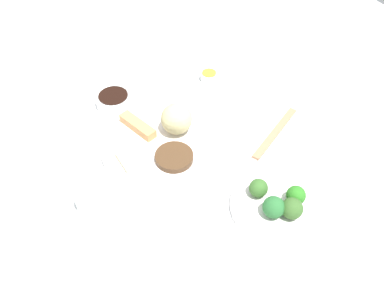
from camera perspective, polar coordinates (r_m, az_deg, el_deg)
The scene contains 17 objects.
tabletop at distance 1.02m, azimuth -2.43°, elevation 0.52°, with size 2.20×2.20×0.02m, color white.
main_plate at distance 1.01m, azimuth -5.39°, elevation 1.15°, with size 0.29×0.29×0.02m, color white.
rice_scoop at distance 1.01m, azimuth -2.31°, elevation 5.17°, with size 0.08×0.08×0.08m, color #C2B87F.
spring_roll at distance 1.04m, azimuth -8.06°, elevation 4.08°, with size 0.12×0.03×0.02m, color tan.
crab_rangoon_wonton at distance 0.97m, azimuth -8.84°, elevation -0.40°, with size 0.07×0.07×0.01m, color beige.
stir_fry_heap at distance 0.96m, azimuth -2.66°, elevation -0.53°, with size 0.10×0.10×0.02m, color #4A311C.
broccoli_plate at distance 0.91m, azimuth 12.03°, elevation -7.67°, with size 0.20×0.20×0.01m, color white.
broccoli_floret_0 at distance 0.87m, azimuth 12.03°, elevation -7.79°, with size 0.05×0.05×0.05m, color #28642F.
broccoli_floret_1 at distance 0.87m, azimuth 14.59°, elevation -7.89°, with size 0.05×0.05×0.05m, color #355B26.
broccoli_floret_2 at distance 0.89m, azimuth 9.83°, elevation -5.07°, with size 0.04×0.04×0.04m, color #366328.
broccoli_floret_3 at distance 0.90m, azimuth 15.15°, elevation -5.99°, with size 0.04×0.04×0.04m, color #2B7520.
soy_sauce_bowl at distance 1.15m, azimuth -11.49°, elevation 7.72°, with size 0.10×0.10×0.03m, color white.
soy_sauce_bowl_liquid at distance 1.14m, azimuth -11.62°, elevation 8.42°, with size 0.08×0.08×0.00m, color black.
sauce_ramekin_hot_mustard at distance 1.23m, azimuth 2.52°, elevation 11.32°, with size 0.05×0.05×0.02m, color white.
sauce_ramekin_hot_mustard_liquid at distance 1.22m, azimuth 2.55°, elevation 11.86°, with size 0.04×0.04×0.00m, color yellow.
teacup at distance 0.91m, azimuth -15.00°, elevation -6.56°, with size 0.06×0.06×0.05m, color white.
chopsticks_pair at distance 1.07m, azimuth 12.23°, elevation 3.04°, with size 0.23×0.02×0.01m, color #A97754.
Camera 1 is at (-0.63, 0.29, 0.76)m, focal length 35.97 mm.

